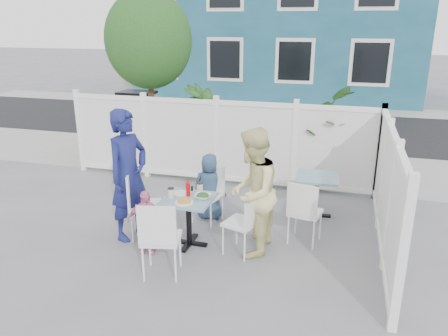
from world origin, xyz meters
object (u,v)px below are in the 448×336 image
(man, at_px, (128,175))
(toddler, at_px, (146,222))
(spare_table, at_px, (317,185))
(chair_near, at_px, (159,235))
(chair_back, at_px, (210,189))
(woman, at_px, (252,193))
(utility_cabinet, at_px, (139,123))
(boy, at_px, (210,187))
(chair_left, at_px, (139,199))
(main_table, at_px, (189,209))
(chair_right, at_px, (246,218))

(man, height_order, toddler, man)
(spare_table, xyz_separation_m, chair_near, (-1.66, -2.30, 0.05))
(man, bearing_deg, chair_near, -119.66)
(chair_back, height_order, man, man)
(woman, bearing_deg, utility_cabinet, -136.09)
(utility_cabinet, xyz_separation_m, boy, (2.73, -3.14, -0.16))
(man, bearing_deg, chair_left, -61.23)
(chair_left, relative_size, boy, 0.93)
(main_table, xyz_separation_m, chair_left, (-0.76, 0.05, 0.03))
(spare_table, relative_size, woman, 0.39)
(chair_back, bearing_deg, chair_right, 147.66)
(chair_back, bearing_deg, main_table, 103.60)
(main_table, distance_m, chair_right, 0.82)
(chair_back, height_order, chair_near, chair_near)
(utility_cabinet, relative_size, chair_back, 1.56)
(spare_table, bearing_deg, toddler, -139.91)
(chair_back, height_order, toddler, toddler)
(boy, bearing_deg, utility_cabinet, -62.73)
(spare_table, height_order, chair_left, chair_left)
(chair_left, distance_m, chair_right, 1.58)
(chair_right, height_order, chair_back, chair_right)
(chair_back, relative_size, man, 0.47)
(main_table, xyz_separation_m, woman, (0.87, 0.03, 0.31))
(spare_table, distance_m, boy, 1.68)
(main_table, height_order, chair_left, chair_left)
(chair_left, bearing_deg, spare_table, 100.17)
(chair_right, relative_size, boy, 0.86)
(spare_table, bearing_deg, chair_left, -150.10)
(chair_right, relative_size, toddler, 1.02)
(boy, bearing_deg, man, 30.75)
(chair_near, bearing_deg, chair_left, 115.36)
(main_table, distance_m, chair_back, 0.83)
(utility_cabinet, xyz_separation_m, chair_left, (1.95, -4.00, -0.11))
(chair_left, bearing_deg, chair_back, 114.33)
(utility_cabinet, distance_m, chair_back, 4.25)
(chair_near, bearing_deg, boy, 75.76)
(spare_table, bearing_deg, main_table, -138.81)
(utility_cabinet, distance_m, main_table, 4.88)
(utility_cabinet, xyz_separation_m, spare_table, (4.33, -2.63, -0.16))
(main_table, height_order, chair_near, chair_near)
(chair_right, xyz_separation_m, chair_near, (-0.86, -0.82, 0.05))
(woman, distance_m, toddler, 1.46)
(chair_right, xyz_separation_m, man, (-1.70, 0.08, 0.41))
(utility_cabinet, height_order, man, man)
(woman, bearing_deg, spare_table, 153.81)
(boy, bearing_deg, chair_near, 74.22)
(boy, bearing_deg, chair_back, 95.65)
(spare_table, height_order, woman, woman)
(main_table, height_order, spare_table, main_table)
(chair_left, bearing_deg, woman, 69.72)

